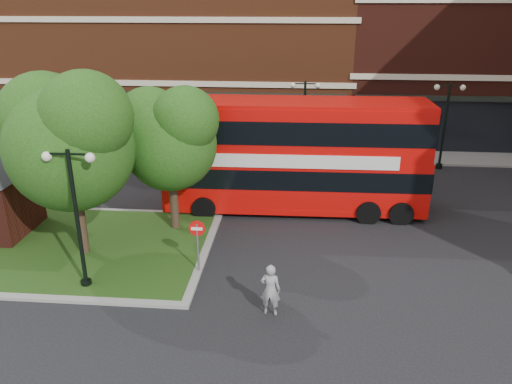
# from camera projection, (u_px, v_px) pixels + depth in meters

# --- Properties ---
(ground) EXTENTS (120.00, 120.00, 0.00)m
(ground) POSITION_uv_depth(u_px,v_px,m) (244.00, 298.00, 16.71)
(ground) COLOR black
(ground) RESTS_ON ground
(pavement_far) EXTENTS (44.00, 3.00, 0.12)m
(pavement_far) POSITION_uv_depth(u_px,v_px,m) (271.00, 154.00, 32.00)
(pavement_far) COLOR slate
(pavement_far) RESTS_ON ground
(terrace_far_left) EXTENTS (26.00, 12.00, 14.00)m
(terrace_far_left) POSITION_uv_depth(u_px,v_px,m) (171.00, 32.00, 37.06)
(terrace_far_left) COLOR brown
(terrace_far_left) RESTS_ON ground
(terrace_far_right) EXTENTS (18.00, 12.00, 16.00)m
(terrace_far_right) POSITION_uv_depth(u_px,v_px,m) (478.00, 19.00, 34.96)
(terrace_far_right) COLOR #471911
(terrace_far_right) RESTS_ON ground
(traffic_island) EXTENTS (12.60, 7.60, 0.15)m
(traffic_island) POSITION_uv_depth(u_px,v_px,m) (54.00, 246.00, 20.10)
(traffic_island) COLOR gray
(traffic_island) RESTS_ON ground
(tree_island_west) EXTENTS (5.40, 4.71, 7.21)m
(tree_island_west) POSITION_uv_depth(u_px,v_px,m) (67.00, 135.00, 17.87)
(tree_island_west) COLOR #2D2116
(tree_island_west) RESTS_ON ground
(tree_island_east) EXTENTS (4.46, 3.90, 6.29)m
(tree_island_east) POSITION_uv_depth(u_px,v_px,m) (168.00, 135.00, 20.14)
(tree_island_east) COLOR #2D2116
(tree_island_east) RESTS_ON ground
(lamp_island) EXTENTS (1.72, 0.36, 5.00)m
(lamp_island) POSITION_uv_depth(u_px,v_px,m) (76.00, 213.00, 16.30)
(lamp_island) COLOR black
(lamp_island) RESTS_ON ground
(lamp_far_left) EXTENTS (1.72, 0.36, 5.00)m
(lamp_far_left) POSITION_uv_depth(u_px,v_px,m) (304.00, 119.00, 28.98)
(lamp_far_left) COLOR black
(lamp_far_left) RESTS_ON ground
(lamp_far_right) EXTENTS (1.72, 0.36, 5.00)m
(lamp_far_right) POSITION_uv_depth(u_px,v_px,m) (445.00, 121.00, 28.35)
(lamp_far_right) COLOR black
(lamp_far_right) RESTS_ON ground
(bus) EXTENTS (11.95, 2.93, 4.55)m
(bus) POSITION_uv_depth(u_px,v_px,m) (295.00, 149.00, 22.69)
(bus) COLOR red
(bus) RESTS_ON ground
(woman) EXTENTS (0.68, 0.49, 1.76)m
(woman) POSITION_uv_depth(u_px,v_px,m) (270.00, 290.00, 15.60)
(woman) COLOR gray
(woman) RESTS_ON ground
(car_silver) EXTENTS (3.95, 1.88, 1.30)m
(car_silver) POSITION_uv_depth(u_px,v_px,m) (266.00, 147.00, 31.34)
(car_silver) COLOR #B7BABF
(car_silver) RESTS_ON ground
(car_white) EXTENTS (4.31, 1.60, 1.41)m
(car_white) POSITION_uv_depth(u_px,v_px,m) (341.00, 148.00, 30.96)
(car_white) COLOR silver
(car_white) RESTS_ON ground
(no_entry_sign) EXTENTS (0.58, 0.07, 2.10)m
(no_entry_sign) POSITION_uv_depth(u_px,v_px,m) (197.00, 236.00, 17.70)
(no_entry_sign) COLOR slate
(no_entry_sign) RESTS_ON ground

